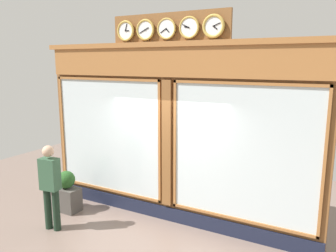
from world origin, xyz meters
name	(u,v)px	position (x,y,z in m)	size (l,w,h in m)	color
shop_facade	(171,132)	(0.00, -0.13, 1.84)	(6.07, 0.42, 4.14)	brown
pedestrian	(50,184)	(1.78, 1.44, 0.93)	(0.38, 0.26, 1.69)	#1C2F21
planter_box	(67,199)	(2.15, 0.69, 0.26)	(0.56, 0.36, 0.52)	#4C4742
planter_shrub	(66,180)	(2.15, 0.69, 0.71)	(0.38, 0.38, 0.38)	#285623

